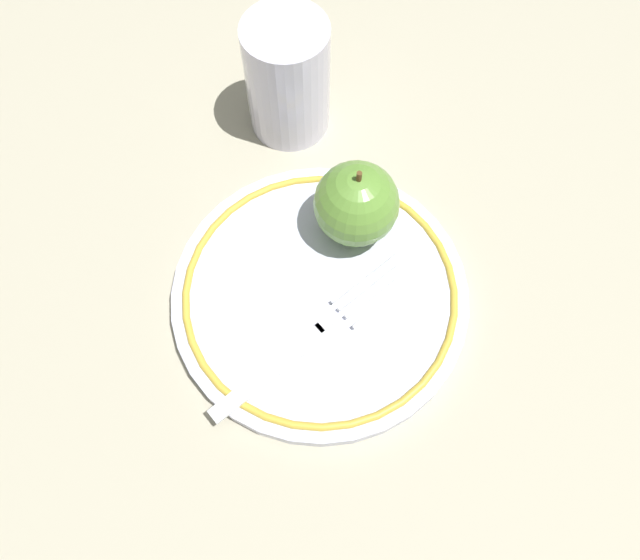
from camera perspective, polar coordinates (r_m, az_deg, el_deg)
ground_plane at (r=0.49m, az=0.48°, el=-3.79°), size 2.00×2.00×0.00m
plate at (r=0.49m, az=0.00°, el=-1.33°), size 0.23×0.23×0.02m
apple_red_whole at (r=0.48m, az=3.34°, el=6.97°), size 0.07×0.07×0.07m
fork at (r=0.47m, az=-1.10°, el=-5.59°), size 0.17×0.11×0.00m
drinking_glass at (r=0.55m, az=-2.97°, el=17.90°), size 0.07×0.07×0.11m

